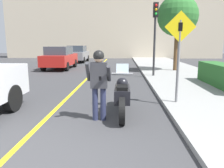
{
  "coord_description": "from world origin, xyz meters",
  "views": [
    {
      "loc": [
        1.35,
        -3.09,
        1.9
      ],
      "look_at": [
        1.06,
        2.85,
        0.79
      ],
      "focal_mm": 35.0,
      "sensor_mm": 36.0,
      "label": 1
    }
  ],
  "objects_px": {
    "street_tree": "(178,16)",
    "traffic_light": "(155,26)",
    "crossing_sign": "(179,49)",
    "motorcycle": "(122,95)",
    "parked_car_red": "(60,58)",
    "person_biker": "(99,78)",
    "parked_car_grey": "(78,54)"
  },
  "relations": [
    {
      "from": "street_tree",
      "to": "traffic_light",
      "type": "bearing_deg",
      "value": -124.71
    },
    {
      "from": "crossing_sign",
      "to": "traffic_light",
      "type": "height_order",
      "value": "traffic_light"
    },
    {
      "from": "motorcycle",
      "to": "crossing_sign",
      "type": "distance_m",
      "value": 2.24
    },
    {
      "from": "parked_car_red",
      "to": "traffic_light",
      "type": "bearing_deg",
      "value": -31.49
    },
    {
      "from": "motorcycle",
      "to": "street_tree",
      "type": "xyz_separation_m",
      "value": [
        3.52,
        9.08,
        3.12
      ]
    },
    {
      "from": "motorcycle",
      "to": "person_biker",
      "type": "xyz_separation_m",
      "value": [
        -0.57,
        -0.53,
        0.55
      ]
    },
    {
      "from": "motorcycle",
      "to": "crossing_sign",
      "type": "xyz_separation_m",
      "value": [
        1.67,
        0.86,
        1.23
      ]
    },
    {
      "from": "motorcycle",
      "to": "street_tree",
      "type": "height_order",
      "value": "street_tree"
    },
    {
      "from": "motorcycle",
      "to": "street_tree",
      "type": "distance_m",
      "value": 10.23
    },
    {
      "from": "street_tree",
      "to": "parked_car_red",
      "type": "height_order",
      "value": "street_tree"
    },
    {
      "from": "crossing_sign",
      "to": "street_tree",
      "type": "xyz_separation_m",
      "value": [
        1.86,
        8.22,
        1.89
      ]
    },
    {
      "from": "street_tree",
      "to": "person_biker",
      "type": "bearing_deg",
      "value": -113.07
    },
    {
      "from": "parked_car_grey",
      "to": "parked_car_red",
      "type": "bearing_deg",
      "value": -90.59
    },
    {
      "from": "street_tree",
      "to": "parked_car_red",
      "type": "distance_m",
      "value": 8.79
    },
    {
      "from": "traffic_light",
      "to": "crossing_sign",
      "type": "bearing_deg",
      "value": -90.79
    },
    {
      "from": "traffic_light",
      "to": "parked_car_grey",
      "type": "bearing_deg",
      "value": 122.18
    },
    {
      "from": "parked_car_red",
      "to": "crossing_sign",
      "type": "bearing_deg",
      "value": -56.45
    },
    {
      "from": "traffic_light",
      "to": "parked_car_grey",
      "type": "xyz_separation_m",
      "value": [
        -6.38,
        10.14,
        -1.98
      ]
    },
    {
      "from": "crossing_sign",
      "to": "traffic_light",
      "type": "relative_size",
      "value": 0.69
    },
    {
      "from": "street_tree",
      "to": "parked_car_red",
      "type": "bearing_deg",
      "value": 170.47
    },
    {
      "from": "motorcycle",
      "to": "crossing_sign",
      "type": "relative_size",
      "value": 0.84
    },
    {
      "from": "traffic_light",
      "to": "street_tree",
      "type": "height_order",
      "value": "street_tree"
    },
    {
      "from": "person_biker",
      "to": "motorcycle",
      "type": "bearing_deg",
      "value": 42.98
    },
    {
      "from": "traffic_light",
      "to": "parked_car_grey",
      "type": "height_order",
      "value": "traffic_light"
    },
    {
      "from": "parked_car_grey",
      "to": "traffic_light",
      "type": "bearing_deg",
      "value": -57.82
    },
    {
      "from": "motorcycle",
      "to": "crossing_sign",
      "type": "bearing_deg",
      "value": 27.18
    },
    {
      "from": "person_biker",
      "to": "parked_car_red",
      "type": "xyz_separation_m",
      "value": [
        -4.13,
        10.99,
        -0.21
      ]
    },
    {
      "from": "crossing_sign",
      "to": "person_biker",
      "type": "bearing_deg",
      "value": -148.2
    },
    {
      "from": "traffic_light",
      "to": "street_tree",
      "type": "bearing_deg",
      "value": 55.29
    },
    {
      "from": "motorcycle",
      "to": "parked_car_grey",
      "type": "xyz_separation_m",
      "value": [
        -4.64,
        16.65,
        0.34
      ]
    },
    {
      "from": "crossing_sign",
      "to": "parked_car_grey",
      "type": "distance_m",
      "value": 17.03
    },
    {
      "from": "traffic_light",
      "to": "parked_car_red",
      "type": "xyz_separation_m",
      "value": [
        -6.45,
        3.95,
        -1.98
      ]
    }
  ]
}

